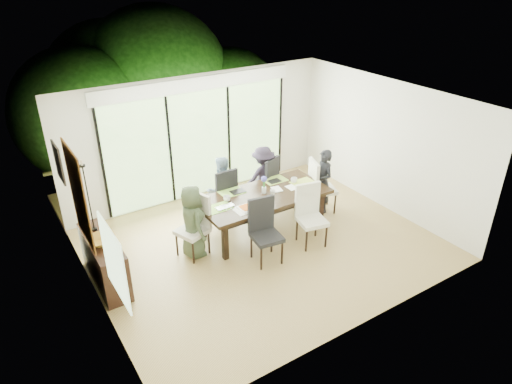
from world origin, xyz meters
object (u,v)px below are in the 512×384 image
chair_left_end (192,227)px  sideboard (105,261)px  person_far_left (221,189)px  person_far_right (263,177)px  bowl (102,240)px  chair_near_left (267,233)px  person_right_end (323,181)px  chair_far_right (263,181)px  chair_near_right (312,217)px  cup_a (227,199)px  person_left_end (192,221)px  table_top (263,196)px  laptop (227,208)px  cup_c (294,180)px  cup_b (273,192)px  chair_right_end (323,185)px  vase (264,190)px  chair_far_left (221,193)px

chair_left_end → sideboard: 1.55m
person_far_left → sideboard: (-2.59, -0.77, -0.27)m
person_far_right → bowl: size_ratio=3.16×
chair_near_left → chair_left_end: bearing=146.5°
person_right_end → person_far_left: same height
chair_left_end → chair_far_right: 2.22m
chair_near_right → chair_near_left: bearing=-168.1°
chair_near_left → person_far_right: person_far_right is taller
person_right_end → cup_a: (-2.18, 0.15, 0.16)m
person_left_end → table_top: bearing=-86.5°
person_right_end → sideboard: 4.52m
sideboard → person_far_right: bearing=12.1°
person_right_end → person_far_right: same height
chair_near_left → person_right_end: (1.98, 0.87, 0.10)m
table_top → chair_left_end: bearing=180.0°
laptop → cup_c: size_ratio=2.66×
chair_near_right → cup_a: 1.60m
table_top → chair_near_left: chair_near_left is taller
cup_b → chair_far_right: bearing=67.2°
chair_right_end → bowl: (-4.54, -0.04, 0.29)m
chair_right_end → vase: 1.48m
person_left_end → laptop: bearing=-95.5°
person_right_end → cup_c: bearing=-89.4°
laptop → sideboard: size_ratio=0.24×
chair_far_right → sideboard: bearing=-12.2°
sideboard → person_left_end: bearing=-2.3°
chair_near_left → vase: bearing=66.6°
vase → cup_c: size_ratio=0.97×
chair_right_end → bowl: 4.54m
person_left_end → sideboard: size_ratio=0.94×
chair_far_right → laptop: 1.71m
chair_near_right → vase: chair_near_right is taller
person_left_end → person_far_left: bearing=-47.6°
person_far_left → laptop: bearing=59.2°
table_top → chair_near_right: chair_near_right is taller
chair_right_end → chair_near_right: 1.33m
chair_near_left → table_top: bearing=67.6°
chair_right_end → person_right_end: (-0.02, -0.00, 0.10)m
cup_c → vase: bearing=-176.2°
chair_far_right → laptop: (-1.40, -0.95, 0.22)m
chair_left_end → cup_c: (2.30, 0.10, 0.26)m
chair_far_left → sideboard: size_ratio=0.80×
chair_right_end → cup_a: 2.22m
sideboard → bowl: (0.00, -0.10, 0.46)m
chair_far_left → sideboard: (-2.59, -0.79, -0.17)m
person_left_end → chair_far_left: bearing=-46.9°
chair_far_left → cup_b: 1.15m
chair_far_left → sideboard: chair_far_left is taller
chair_left_end → cup_b: chair_left_end is taller
chair_far_right → cup_a: chair_far_right is taller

